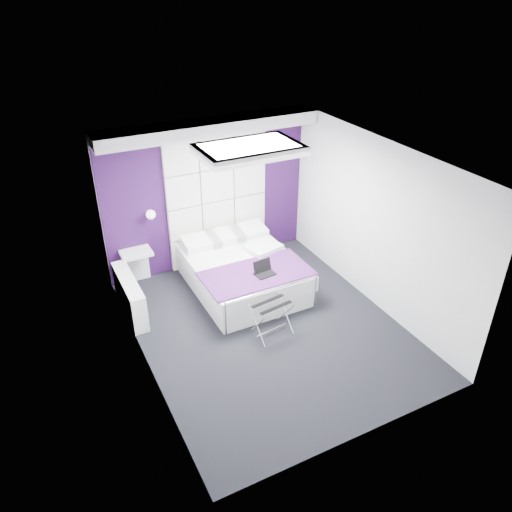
{
  "coord_description": "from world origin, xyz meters",
  "views": [
    {
      "loc": [
        -2.8,
        -5.12,
        4.63
      ],
      "look_at": [
        -0.02,
        0.35,
        1.05
      ],
      "focal_mm": 35.0,
      "sensor_mm": 36.0,
      "label": 1
    }
  ],
  "objects_px": {
    "wall_lamp": "(150,214)",
    "luggage_rack": "(272,319)",
    "laptop": "(264,270)",
    "bed": "(243,272)",
    "nightstand": "(136,253)",
    "radiator": "(130,296)"
  },
  "relations": [
    {
      "from": "wall_lamp",
      "to": "luggage_rack",
      "type": "relative_size",
      "value": 0.28
    },
    {
      "from": "luggage_rack",
      "to": "laptop",
      "type": "xyz_separation_m",
      "value": [
        0.24,
        0.7,
        0.36
      ]
    },
    {
      "from": "laptop",
      "to": "bed",
      "type": "bearing_deg",
      "value": 93.18
    },
    {
      "from": "nightstand",
      "to": "luggage_rack",
      "type": "height_order",
      "value": "nightstand"
    },
    {
      "from": "laptop",
      "to": "wall_lamp",
      "type": "bearing_deg",
      "value": 124.37
    },
    {
      "from": "nightstand",
      "to": "laptop",
      "type": "height_order",
      "value": "laptop"
    },
    {
      "from": "wall_lamp",
      "to": "laptop",
      "type": "bearing_deg",
      "value": -49.4
    },
    {
      "from": "luggage_rack",
      "to": "laptop",
      "type": "height_order",
      "value": "laptop"
    },
    {
      "from": "luggage_rack",
      "to": "radiator",
      "type": "bearing_deg",
      "value": 131.33
    },
    {
      "from": "wall_lamp",
      "to": "nightstand",
      "type": "height_order",
      "value": "wall_lamp"
    },
    {
      "from": "radiator",
      "to": "bed",
      "type": "height_order",
      "value": "bed"
    },
    {
      "from": "wall_lamp",
      "to": "radiator",
      "type": "distance_m",
      "value": 1.35
    },
    {
      "from": "nightstand",
      "to": "laptop",
      "type": "distance_m",
      "value": 2.15
    },
    {
      "from": "bed",
      "to": "luggage_rack",
      "type": "bearing_deg",
      "value": -96.66
    },
    {
      "from": "bed",
      "to": "luggage_rack",
      "type": "height_order",
      "value": "bed"
    },
    {
      "from": "radiator",
      "to": "luggage_rack",
      "type": "relative_size",
      "value": 2.26
    },
    {
      "from": "radiator",
      "to": "nightstand",
      "type": "relative_size",
      "value": 2.43
    },
    {
      "from": "radiator",
      "to": "luggage_rack",
      "type": "height_order",
      "value": "radiator"
    },
    {
      "from": "luggage_rack",
      "to": "laptop",
      "type": "relative_size",
      "value": 1.76
    },
    {
      "from": "bed",
      "to": "nightstand",
      "type": "xyz_separation_m",
      "value": [
        -1.5,
        0.88,
        0.31
      ]
    },
    {
      "from": "wall_lamp",
      "to": "laptop",
      "type": "xyz_separation_m",
      "value": [
        1.27,
        -1.49,
        -0.6
      ]
    },
    {
      "from": "wall_lamp",
      "to": "bed",
      "type": "xyz_separation_m",
      "value": [
        1.18,
        -0.92,
        -0.92
      ]
    }
  ]
}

